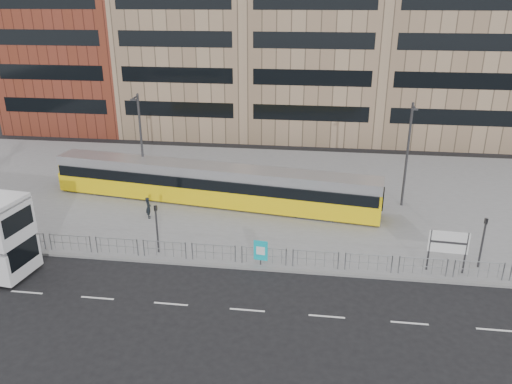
# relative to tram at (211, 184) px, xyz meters

# --- Properties ---
(ground) EXTENTS (120.00, 120.00, 0.00)m
(ground) POSITION_rel_tram_xyz_m (2.76, -9.29, -1.63)
(ground) COLOR black
(ground) RESTS_ON ground
(plaza) EXTENTS (64.00, 24.00, 0.15)m
(plaza) POSITION_rel_tram_xyz_m (2.76, 2.71, -1.56)
(plaza) COLOR gray
(plaza) RESTS_ON ground
(kerb) EXTENTS (64.00, 0.25, 0.17)m
(kerb) POSITION_rel_tram_xyz_m (2.76, -9.24, -1.56)
(kerb) COLOR gray
(kerb) RESTS_ON ground
(building_row) EXTENTS (70.40, 18.40, 31.20)m
(building_row) POSITION_rel_tram_xyz_m (4.31, 24.98, 11.28)
(building_row) COLOR maroon
(building_row) RESTS_ON ground
(pedestrian_barrier) EXTENTS (32.07, 0.07, 1.10)m
(pedestrian_barrier) POSITION_rel_tram_xyz_m (4.76, -8.79, -0.65)
(pedestrian_barrier) COLOR gray
(pedestrian_barrier) RESTS_ON plaza
(road_markings) EXTENTS (62.00, 0.12, 0.01)m
(road_markings) POSITION_rel_tram_xyz_m (3.76, -13.29, -1.63)
(road_markings) COLOR white
(road_markings) RESTS_ON ground
(tram) EXTENTS (25.19, 5.84, 2.96)m
(tram) POSITION_rel_tram_xyz_m (0.00, 0.00, 0.00)
(tram) COLOR yellow
(tram) RESTS_ON plaza
(station_sign) EXTENTS (2.18, 0.24, 2.50)m
(station_sign) POSITION_rel_tram_xyz_m (15.40, -8.20, 0.25)
(station_sign) COLOR #2D2D30
(station_sign) RESTS_ON plaza
(ad_panel) EXTENTS (0.83, 0.16, 1.55)m
(ad_panel) POSITION_rel_tram_xyz_m (4.88, -8.89, -0.58)
(ad_panel) COLOR #2D2D30
(ad_panel) RESTS_ON plaza
(pedestrian) EXTENTS (0.57, 0.67, 1.55)m
(pedestrian) POSITION_rel_tram_xyz_m (-3.82, -3.34, -0.71)
(pedestrian) COLOR black
(pedestrian) RESTS_ON plaza
(traffic_light_west) EXTENTS (0.22, 0.24, 3.10)m
(traffic_light_west) POSITION_rel_tram_xyz_m (-1.54, -8.19, 0.49)
(traffic_light_west) COLOR #2D2D30
(traffic_light_west) RESTS_ON plaza
(traffic_light_east) EXTENTS (0.21, 0.23, 3.10)m
(traffic_light_east) POSITION_rel_tram_xyz_m (17.45, -7.44, 0.49)
(traffic_light_east) COLOR #2D2D30
(traffic_light_east) RESTS_ON plaza
(lamp_post_west) EXTENTS (0.45, 1.04, 7.88)m
(lamp_post_west) POSITION_rel_tram_xyz_m (-5.81, 1.50, 2.83)
(lamp_post_west) COLOR #2D2D30
(lamp_post_west) RESTS_ON plaza
(lamp_post_east) EXTENTS (0.45, 1.04, 7.78)m
(lamp_post_east) POSITION_rel_tram_xyz_m (14.27, 1.39, 2.78)
(lamp_post_east) COLOR #2D2D30
(lamp_post_east) RESTS_ON plaza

